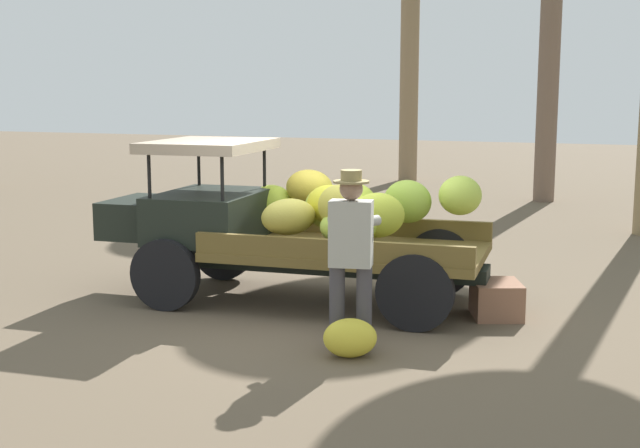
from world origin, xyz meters
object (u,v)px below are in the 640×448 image
(farmer, at_px, (351,247))
(wooden_crate, at_px, (496,299))
(truck, at_px, (284,222))
(loose_banana_bunch, at_px, (350,338))

(farmer, height_order, wooden_crate, farmer)
(truck, bearing_deg, wooden_crate, 179.01)
(truck, xyz_separation_m, loose_banana_bunch, (-1.38, 1.77, -0.74))
(truck, relative_size, farmer, 2.68)
(wooden_crate, xyz_separation_m, loose_banana_bunch, (1.06, 1.85, -0.01))
(truck, distance_m, wooden_crate, 2.55)
(farmer, xyz_separation_m, loose_banana_bunch, (-0.10, 0.33, -0.78))
(truck, xyz_separation_m, wooden_crate, (-2.44, -0.09, -0.73))
(wooden_crate, bearing_deg, truck, 2.03)
(loose_banana_bunch, bearing_deg, wooden_crate, -119.65)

